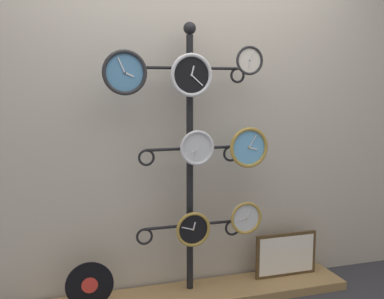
{
  "coord_description": "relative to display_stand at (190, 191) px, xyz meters",
  "views": [
    {
      "loc": [
        -0.86,
        -2.4,
        1.44
      ],
      "look_at": [
        0.0,
        0.36,
        1.04
      ],
      "focal_mm": 42.0,
      "sensor_mm": 36.0,
      "label": 1
    }
  ],
  "objects": [
    {
      "name": "shop_wall",
      "position": [
        0.0,
        0.16,
        0.65
      ],
      "size": [
        4.4,
        0.04,
        2.8
      ],
      "color": "#BCB2A3",
      "rests_on": "ground_plane"
    },
    {
      "name": "low_shelf",
      "position": [
        0.0,
        -0.06,
        -0.72
      ],
      "size": [
        2.2,
        0.36,
        0.06
      ],
      "color": "#9E7A4C",
      "rests_on": "ground_plane"
    },
    {
      "name": "display_stand",
      "position": [
        0.0,
        0.0,
        0.0
      ],
      "size": [
        0.77,
        0.33,
        1.85
      ],
      "color": "black",
      "rests_on": "ground_plane"
    },
    {
      "name": "clock_top_left",
      "position": [
        -0.44,
        -0.11,
        0.78
      ],
      "size": [
        0.27,
        0.04,
        0.27
      ],
      "color": "#4C84B2"
    },
    {
      "name": "clock_top_center",
      "position": [
        -0.01,
        -0.08,
        0.76
      ],
      "size": [
        0.28,
        0.04,
        0.28
      ],
      "color": "black"
    },
    {
      "name": "clock_top_right",
      "position": [
        0.37,
        -0.1,
        0.86
      ],
      "size": [
        0.19,
        0.04,
        0.19
      ],
      "color": "silver"
    },
    {
      "name": "clock_middle_center",
      "position": [
        0.02,
        -0.11,
        0.3
      ],
      "size": [
        0.23,
        0.04,
        0.23
      ],
      "color": "silver"
    },
    {
      "name": "clock_middle_right",
      "position": [
        0.39,
        -0.08,
        0.29
      ],
      "size": [
        0.28,
        0.04,
        0.28
      ],
      "color": "#60A8DB"
    },
    {
      "name": "clock_bottom_center",
      "position": [
        -0.01,
        -0.09,
        -0.24
      ],
      "size": [
        0.24,
        0.04,
        0.24
      ],
      "color": "black"
    },
    {
      "name": "clock_bottom_right",
      "position": [
        0.38,
        -0.09,
        -0.2
      ],
      "size": [
        0.23,
        0.04,
        0.23
      ],
      "color": "silver"
    },
    {
      "name": "vinyl_record",
      "position": [
        -0.68,
        -0.08,
        -0.54
      ],
      "size": [
        0.3,
        0.01,
        0.3
      ],
      "color": "black",
      "rests_on": "low_shelf"
    },
    {
      "name": "picture_frame",
      "position": [
        0.73,
        -0.02,
        -0.53
      ],
      "size": [
        0.48,
        0.02,
        0.32
      ],
      "color": "#4C381E",
      "rests_on": "low_shelf"
    }
  ]
}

